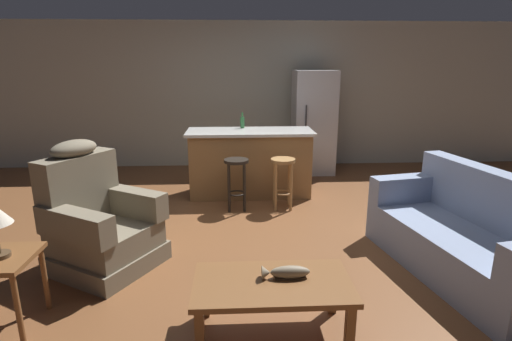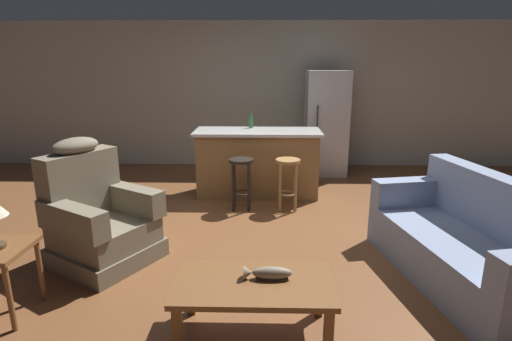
{
  "view_description": "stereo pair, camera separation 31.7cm",
  "coord_description": "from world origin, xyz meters",
  "px_view_note": "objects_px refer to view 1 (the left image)",
  "views": [
    {
      "loc": [
        -0.2,
        -4.28,
        1.89
      ],
      "look_at": [
        0.01,
        -0.1,
        0.75
      ],
      "focal_mm": 28.0,
      "sensor_mm": 36.0,
      "label": 1
    },
    {
      "loc": [
        0.11,
        -4.29,
        1.89
      ],
      "look_at": [
        0.01,
        -0.1,
        0.75
      ],
      "focal_mm": 28.0,
      "sensor_mm": 36.0,
      "label": 2
    }
  ],
  "objects_px": {
    "refrigerator": "(313,123)",
    "kitchen_island": "(250,163)",
    "bottle_tall_green": "(242,122)",
    "bar_stool_left": "(236,175)",
    "recliner_near_lamp": "(99,223)",
    "end_table": "(0,269)",
    "coffee_table": "(272,289)",
    "bar_stool_right": "(283,174)",
    "fish_figurine": "(285,272)",
    "couch": "(468,238)"
  },
  "relations": [
    {
      "from": "bottle_tall_green",
      "to": "kitchen_island",
      "type": "bearing_deg",
      "value": -65.02
    },
    {
      "from": "bar_stool_left",
      "to": "refrigerator",
      "type": "bearing_deg",
      "value": 53.65
    },
    {
      "from": "bar_stool_right",
      "to": "bottle_tall_green",
      "type": "relative_size",
      "value": 2.94
    },
    {
      "from": "kitchen_island",
      "to": "bottle_tall_green",
      "type": "xyz_separation_m",
      "value": [
        -0.1,
        0.22,
        0.56
      ]
    },
    {
      "from": "recliner_near_lamp",
      "to": "bar_stool_right",
      "type": "height_order",
      "value": "recliner_near_lamp"
    },
    {
      "from": "fish_figurine",
      "to": "bar_stool_right",
      "type": "height_order",
      "value": "bar_stool_right"
    },
    {
      "from": "kitchen_island",
      "to": "refrigerator",
      "type": "distance_m",
      "value": 1.71
    },
    {
      "from": "bar_stool_left",
      "to": "fish_figurine",
      "type": "bearing_deg",
      "value": -82.44
    },
    {
      "from": "kitchen_island",
      "to": "bar_stool_left",
      "type": "height_order",
      "value": "kitchen_island"
    },
    {
      "from": "recliner_near_lamp",
      "to": "bar_stool_left",
      "type": "xyz_separation_m",
      "value": [
        1.3,
        1.44,
        0.05
      ]
    },
    {
      "from": "bottle_tall_green",
      "to": "fish_figurine",
      "type": "bearing_deg",
      "value": -85.99
    },
    {
      "from": "couch",
      "to": "recliner_near_lamp",
      "type": "height_order",
      "value": "recliner_near_lamp"
    },
    {
      "from": "recliner_near_lamp",
      "to": "end_table",
      "type": "height_order",
      "value": "recliner_near_lamp"
    },
    {
      "from": "refrigerator",
      "to": "bottle_tall_green",
      "type": "relative_size",
      "value": 7.6
    },
    {
      "from": "coffee_table",
      "to": "end_table",
      "type": "xyz_separation_m",
      "value": [
        -1.94,
        0.2,
        0.1
      ]
    },
    {
      "from": "fish_figurine",
      "to": "recliner_near_lamp",
      "type": "bearing_deg",
      "value": 146.99
    },
    {
      "from": "recliner_near_lamp",
      "to": "bottle_tall_green",
      "type": "xyz_separation_m",
      "value": [
        1.4,
        2.29,
        0.62
      ]
    },
    {
      "from": "bar_stool_right",
      "to": "bar_stool_left",
      "type": "bearing_deg",
      "value": 180.0
    },
    {
      "from": "couch",
      "to": "end_table",
      "type": "relative_size",
      "value": 3.62
    },
    {
      "from": "end_table",
      "to": "bar_stool_left",
      "type": "xyz_separation_m",
      "value": [
        1.7,
        2.35,
        0.01
      ]
    },
    {
      "from": "kitchen_island",
      "to": "bottle_tall_green",
      "type": "relative_size",
      "value": 7.78
    },
    {
      "from": "recliner_near_lamp",
      "to": "couch",
      "type": "bearing_deg",
      "value": 24.91
    },
    {
      "from": "kitchen_island",
      "to": "bottle_tall_green",
      "type": "distance_m",
      "value": 0.61
    },
    {
      "from": "couch",
      "to": "end_table",
      "type": "bearing_deg",
      "value": -2.25
    },
    {
      "from": "refrigerator",
      "to": "bottle_tall_green",
      "type": "distance_m",
      "value": 1.59
    },
    {
      "from": "coffee_table",
      "to": "refrigerator",
      "type": "height_order",
      "value": "refrigerator"
    },
    {
      "from": "coffee_table",
      "to": "end_table",
      "type": "relative_size",
      "value": 1.96
    },
    {
      "from": "bar_stool_left",
      "to": "bottle_tall_green",
      "type": "relative_size",
      "value": 2.94
    },
    {
      "from": "end_table",
      "to": "bar_stool_right",
      "type": "xyz_separation_m",
      "value": [
        2.31,
        2.35,
        0.01
      ]
    },
    {
      "from": "bar_stool_right",
      "to": "refrigerator",
      "type": "bearing_deg",
      "value": 67.97
    },
    {
      "from": "refrigerator",
      "to": "bar_stool_left",
      "type": "bearing_deg",
      "value": -126.35
    },
    {
      "from": "fish_figurine",
      "to": "bar_stool_left",
      "type": "distance_m",
      "value": 2.53
    },
    {
      "from": "coffee_table",
      "to": "refrigerator",
      "type": "xyz_separation_m",
      "value": [
        1.11,
        4.38,
        0.52
      ]
    },
    {
      "from": "recliner_near_lamp",
      "to": "refrigerator",
      "type": "xyz_separation_m",
      "value": [
        2.65,
        3.27,
        0.46
      ]
    },
    {
      "from": "couch",
      "to": "bar_stool_left",
      "type": "height_order",
      "value": "couch"
    },
    {
      "from": "fish_figurine",
      "to": "refrigerator",
      "type": "xyz_separation_m",
      "value": [
        1.01,
        4.33,
        0.42
      ]
    },
    {
      "from": "bar_stool_right",
      "to": "refrigerator",
      "type": "xyz_separation_m",
      "value": [
        0.74,
        1.83,
        0.41
      ]
    },
    {
      "from": "fish_figurine",
      "to": "kitchen_island",
      "type": "height_order",
      "value": "kitchen_island"
    },
    {
      "from": "recliner_near_lamp",
      "to": "coffee_table",
      "type": "bearing_deg",
      "value": -5.2
    },
    {
      "from": "refrigerator",
      "to": "coffee_table",
      "type": "bearing_deg",
      "value": -104.21
    },
    {
      "from": "end_table",
      "to": "bottle_tall_green",
      "type": "relative_size",
      "value": 2.42
    },
    {
      "from": "recliner_near_lamp",
      "to": "kitchen_island",
      "type": "xyz_separation_m",
      "value": [
        1.51,
        2.07,
        0.06
      ]
    },
    {
      "from": "end_table",
      "to": "bottle_tall_green",
      "type": "xyz_separation_m",
      "value": [
        1.8,
        3.2,
        0.58
      ]
    },
    {
      "from": "bottle_tall_green",
      "to": "end_table",
      "type": "bearing_deg",
      "value": -119.33
    },
    {
      "from": "fish_figurine",
      "to": "refrigerator",
      "type": "bearing_deg",
      "value": 76.83
    },
    {
      "from": "refrigerator",
      "to": "kitchen_island",
      "type": "bearing_deg",
      "value": -133.67
    },
    {
      "from": "coffee_table",
      "to": "bottle_tall_green",
      "type": "bearing_deg",
      "value": 92.37
    },
    {
      "from": "couch",
      "to": "bottle_tall_green",
      "type": "height_order",
      "value": "bottle_tall_green"
    },
    {
      "from": "recliner_near_lamp",
      "to": "kitchen_island",
      "type": "bearing_deg",
      "value": 84.43
    },
    {
      "from": "recliner_near_lamp",
      "to": "refrigerator",
      "type": "distance_m",
      "value": 4.23
    }
  ]
}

